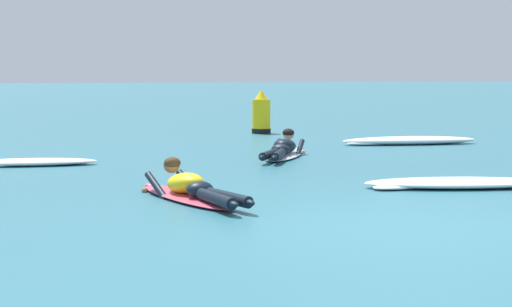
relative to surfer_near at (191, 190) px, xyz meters
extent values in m
plane|color=#2D6B7A|center=(2.07, 7.78, -0.14)|extent=(120.00, 120.00, 0.00)
ellipsoid|color=#E54C66|center=(-0.04, 0.09, -0.10)|extent=(1.36, 2.35, 0.07)
ellipsoid|color=#E54C66|center=(-0.45, 1.12, -0.09)|extent=(0.25, 0.26, 0.06)
ellipsoid|color=yellow|center=(-0.06, 0.14, 0.06)|extent=(0.63, 0.79, 0.35)
ellipsoid|color=black|center=(0.09, -0.24, 0.03)|extent=(0.42, 0.39, 0.20)
cylinder|color=black|center=(0.24, -0.80, 0.00)|extent=(0.40, 0.86, 0.14)
ellipsoid|color=black|center=(0.37, -1.21, 0.00)|extent=(0.17, 0.24, 0.08)
cylinder|color=black|center=(0.38, -0.74, 0.00)|extent=(0.49, 0.83, 0.14)
ellipsoid|color=black|center=(0.57, -1.13, 0.00)|extent=(0.17, 0.24, 0.08)
cylinder|color=black|center=(-0.40, 0.41, -0.02)|extent=(0.31, 0.60, 0.35)
sphere|color=#8C6647|center=(-0.55, 0.77, -0.12)|extent=(0.09, 0.09, 0.09)
cylinder|color=black|center=(0.01, 0.56, -0.02)|extent=(0.31, 0.60, 0.35)
sphere|color=#8C6647|center=(-0.13, 0.90, -0.12)|extent=(0.09, 0.09, 0.09)
sphere|color=#8C6647|center=(-0.21, 0.52, 0.25)|extent=(0.21, 0.21, 0.21)
ellipsoid|color=#47331E|center=(-0.20, 0.50, 0.28)|extent=(0.28, 0.27, 0.16)
ellipsoid|color=silver|center=(2.03, 4.75, -0.10)|extent=(1.26, 2.12, 0.07)
ellipsoid|color=silver|center=(2.39, 5.67, -0.09)|extent=(0.25, 0.26, 0.06)
ellipsoid|color=black|center=(2.05, 4.80, 0.06)|extent=(0.60, 0.72, 0.34)
ellipsoid|color=black|center=(1.92, 4.46, 0.03)|extent=(0.42, 0.38, 0.20)
cylinder|color=black|center=(1.63, 3.95, 0.00)|extent=(0.49, 0.84, 0.14)
ellipsoid|color=black|center=(1.45, 3.56, 0.00)|extent=(0.17, 0.24, 0.08)
cylinder|color=black|center=(1.78, 3.89, 0.00)|extent=(0.40, 0.86, 0.14)
ellipsoid|color=black|center=(1.65, 3.48, 0.00)|extent=(0.17, 0.24, 0.08)
cylinder|color=black|center=(1.97, 5.20, -0.02)|extent=(0.29, 0.57, 0.33)
sphere|color=tan|center=(2.11, 5.55, -0.12)|extent=(0.09, 0.09, 0.09)
cylinder|color=black|center=(2.37, 5.02, -0.02)|extent=(0.29, 0.57, 0.33)
sphere|color=tan|center=(2.50, 5.35, -0.12)|extent=(0.09, 0.09, 0.09)
sphere|color=tan|center=(2.19, 5.14, 0.25)|extent=(0.21, 0.21, 0.21)
ellipsoid|color=black|center=(2.18, 5.12, 0.28)|extent=(0.28, 0.27, 0.16)
ellipsoid|color=white|center=(5.07, 6.81, -0.05)|extent=(2.89, 0.63, 0.17)
ellipsoid|color=white|center=(5.79, 6.91, -0.08)|extent=(1.07, 0.66, 0.12)
ellipsoid|color=white|center=(4.21, 6.74, -0.09)|extent=(1.06, 0.38, 0.09)
ellipsoid|color=white|center=(-2.37, 4.06, -0.08)|extent=(2.20, 0.57, 0.12)
ellipsoid|color=white|center=(-1.83, 4.15, -0.09)|extent=(0.82, 0.39, 0.09)
ellipsoid|color=white|center=(3.68, 0.57, -0.07)|extent=(2.62, 0.95, 0.14)
ellipsoid|color=white|center=(4.33, 0.61, -0.09)|extent=(0.97, 0.50, 0.10)
ellipsoid|color=white|center=(2.91, 0.58, -0.10)|extent=(0.98, 0.59, 0.08)
cylinder|color=yellow|center=(2.44, 10.13, 0.28)|extent=(0.44, 0.44, 0.83)
cone|color=yellow|center=(2.44, 10.13, 0.81)|extent=(0.31, 0.31, 0.24)
cylinder|color=black|center=(2.44, 10.13, -0.08)|extent=(0.46, 0.46, 0.12)
camera|label=1|loc=(-0.75, -10.62, 1.55)|focal=60.94mm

